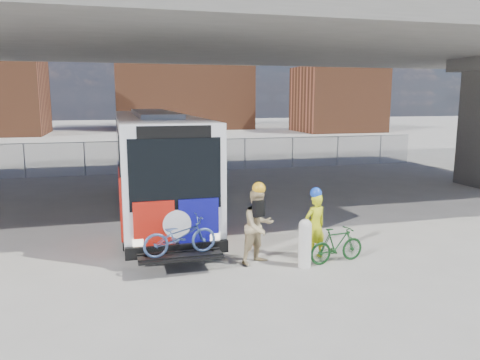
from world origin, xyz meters
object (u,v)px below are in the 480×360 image
object	(u,v)px
bus	(155,155)
bike_parked	(337,245)
bollard	(305,241)
cyclist_tan	(259,225)
cyclist_hivis	(315,224)

from	to	relation	value
bus	bike_parked	world-z (taller)	bus
bollard	cyclist_tan	world-z (taller)	cyclist_tan
bus	bollard	world-z (taller)	bus
cyclist_tan	bike_parked	size ratio (longest dim) A/B	1.36
bus	bollard	xyz separation A→B (m)	(3.05, -6.89, -1.45)
cyclist_hivis	bike_parked	xyz separation A→B (m)	(0.39, -0.50, -0.45)
bus	cyclist_tan	distance (m)	6.73
bus	cyclist_tan	xyz separation A→B (m)	(2.02, -6.32, -1.11)
bollard	bike_parked	world-z (taller)	bollard
cyclist_hivis	bike_parked	size ratio (longest dim) A/B	1.22
cyclist_tan	bus	bearing A→B (deg)	82.75
cyclist_hivis	bus	bearing A→B (deg)	-76.05
bus	bike_parked	bearing A→B (deg)	-59.84
bus	bike_parked	xyz separation A→B (m)	(3.96, -6.82, -1.64)
cyclist_tan	bike_parked	world-z (taller)	cyclist_tan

